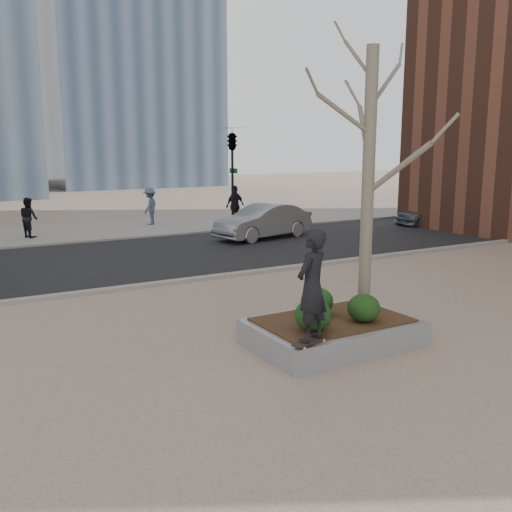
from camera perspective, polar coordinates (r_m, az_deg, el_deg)
ground at (r=10.39m, az=3.13°, el=-9.69°), size 120.00×120.00×0.00m
street at (r=19.26m, az=-13.23°, el=-0.31°), size 60.00×8.00×0.02m
far_sidewalk at (r=25.96m, az=-17.69°, el=2.30°), size 60.00×6.00×0.02m
planter at (r=10.86m, az=7.62°, el=-7.59°), size 3.00×2.00×0.45m
planter_mulch at (r=10.79m, az=7.65°, el=-6.35°), size 2.70×1.70×0.04m
sycamore_tree at (r=11.18m, az=11.30°, el=11.40°), size 2.80×2.80×6.60m
shrub_left at (r=10.01m, az=5.72°, el=-5.90°), size 0.65×0.65×0.55m
shrub_middle at (r=10.93m, az=6.12°, el=-4.53°), size 0.63×0.63×0.53m
shrub_right at (r=10.65m, az=10.72°, el=-5.13°), size 0.60×0.60×0.51m
skateboard at (r=9.50m, az=5.50°, el=-8.59°), size 0.80×0.42×0.08m
skateboarder at (r=9.23m, az=5.61°, el=-2.98°), size 0.79×0.68×1.84m
car_silver at (r=22.91m, az=0.74°, el=3.49°), size 4.39×2.28×1.38m
car_third at (r=28.38m, az=17.64°, el=4.19°), size 4.30×2.64×1.16m
pedestrian_a at (r=24.88m, az=-21.78°, el=3.60°), size 0.86×0.96×1.63m
pedestrian_b at (r=27.46m, az=-10.54°, el=4.93°), size 1.22×1.28×1.75m
pedestrian_c at (r=26.56m, az=-2.11°, el=5.06°), size 1.19×0.78×1.88m
traffic_light_far at (r=25.67m, az=-2.37°, el=7.73°), size 0.60×2.48×4.50m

